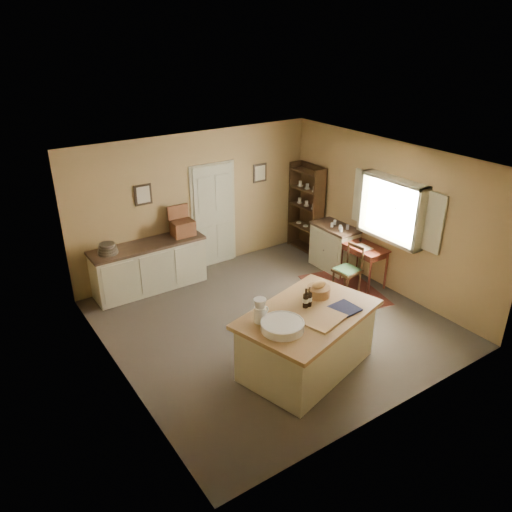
% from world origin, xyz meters
% --- Properties ---
extents(ground, '(5.00, 5.00, 0.00)m').
position_xyz_m(ground, '(0.00, 0.00, 0.00)').
color(ground, '#4C443A').
rests_on(ground, ground).
extents(wall_back, '(5.00, 0.10, 2.70)m').
position_xyz_m(wall_back, '(0.00, 2.50, 1.35)').
color(wall_back, '#93774E').
rests_on(wall_back, ground).
extents(wall_front, '(5.00, 0.10, 2.70)m').
position_xyz_m(wall_front, '(0.00, -2.50, 1.35)').
color(wall_front, '#93774E').
rests_on(wall_front, ground).
extents(wall_left, '(0.10, 5.00, 2.70)m').
position_xyz_m(wall_left, '(-2.50, 0.00, 1.35)').
color(wall_left, '#93774E').
rests_on(wall_left, ground).
extents(wall_right, '(0.10, 5.00, 2.70)m').
position_xyz_m(wall_right, '(2.50, 0.00, 1.35)').
color(wall_right, '#93774E').
rests_on(wall_right, ground).
extents(ceiling, '(5.00, 5.00, 0.00)m').
position_xyz_m(ceiling, '(0.00, 0.00, 2.70)').
color(ceiling, silver).
rests_on(ceiling, wall_back).
extents(door, '(0.97, 0.06, 2.11)m').
position_xyz_m(door, '(0.35, 2.47, 1.05)').
color(door, '#B0AE93').
rests_on(door, ground).
extents(framed_prints, '(2.82, 0.02, 0.38)m').
position_xyz_m(framed_prints, '(0.20, 2.48, 1.72)').
color(framed_prints, black).
rests_on(framed_prints, ground).
extents(window, '(0.25, 1.99, 1.12)m').
position_xyz_m(window, '(2.42, -0.20, 1.55)').
color(window, '#B3B091').
rests_on(window, ground).
extents(work_island, '(2.19, 1.72, 1.20)m').
position_xyz_m(work_island, '(-0.28, -1.21, 0.48)').
color(work_island, '#B3B091').
rests_on(work_island, ground).
extents(sideboard, '(2.07, 0.59, 1.18)m').
position_xyz_m(sideboard, '(-1.16, 2.20, 0.48)').
color(sideboard, '#B3B091').
rests_on(sideboard, ground).
extents(rug, '(1.42, 1.80, 0.01)m').
position_xyz_m(rug, '(1.75, 0.16, 0.00)').
color(rug, '#502517').
rests_on(rug, ground).
extents(writing_desk, '(0.50, 0.82, 0.82)m').
position_xyz_m(writing_desk, '(2.20, 0.16, 0.66)').
color(writing_desk, '#3B150E').
rests_on(writing_desk, ground).
extents(desk_chair, '(0.45, 0.45, 0.88)m').
position_xyz_m(desk_chair, '(1.71, 0.08, 0.44)').
color(desk_chair, black).
rests_on(desk_chair, ground).
extents(right_cabinet, '(0.53, 0.95, 0.99)m').
position_xyz_m(right_cabinet, '(2.20, 0.97, 0.46)').
color(right_cabinet, '#B3B091').
rests_on(right_cabinet, ground).
extents(shelving_unit, '(0.32, 0.84, 1.86)m').
position_xyz_m(shelving_unit, '(2.35, 2.00, 0.93)').
color(shelving_unit, black).
rests_on(shelving_unit, ground).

